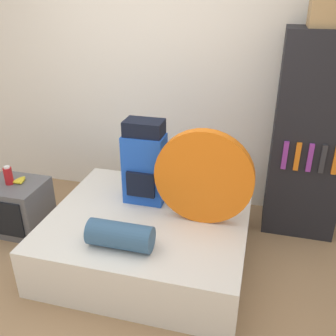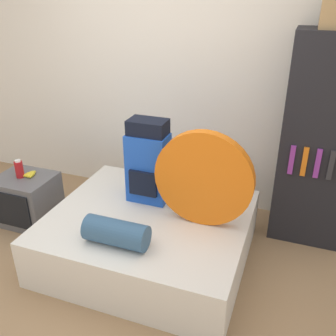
# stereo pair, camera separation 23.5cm
# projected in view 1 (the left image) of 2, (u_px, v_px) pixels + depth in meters

# --- Properties ---
(ground_plane) EXTENTS (16.00, 16.00, 0.00)m
(ground_plane) POSITION_uv_depth(u_px,v_px,m) (99.00, 302.00, 2.75)
(ground_plane) COLOR #997551
(wall_back) EXTENTS (8.00, 0.05, 2.60)m
(wall_back) POSITION_uv_depth(u_px,v_px,m) (161.00, 76.00, 3.66)
(wall_back) COLOR white
(wall_back) RESTS_ON ground_plane
(bed) EXTENTS (1.59, 1.41, 0.41)m
(bed) POSITION_uv_depth(u_px,v_px,m) (149.00, 236.00, 3.12)
(bed) COLOR silver
(bed) RESTS_ON ground_plane
(backpack) EXTENTS (0.34, 0.25, 0.72)m
(backpack) POSITION_uv_depth(u_px,v_px,m) (145.00, 163.00, 3.11)
(backpack) COLOR blue
(backpack) RESTS_ON bed
(tent_bag) EXTENTS (0.76, 0.08, 0.76)m
(tent_bag) POSITION_uv_depth(u_px,v_px,m) (204.00, 177.00, 2.81)
(tent_bag) COLOR orange
(tent_bag) RESTS_ON bed
(sleeping_roll) EXTENTS (0.47, 0.19, 0.19)m
(sleeping_roll) POSITION_uv_depth(u_px,v_px,m) (120.00, 235.00, 2.63)
(sleeping_roll) COLOR #33567A
(sleeping_roll) RESTS_ON bed
(television) EXTENTS (0.52, 0.46, 0.48)m
(television) POSITION_uv_depth(u_px,v_px,m) (17.00, 206.00, 3.49)
(television) COLOR #5B5B60
(television) RESTS_ON ground_plane
(canister) EXTENTS (0.07, 0.07, 0.17)m
(canister) POSITION_uv_depth(u_px,v_px,m) (8.00, 175.00, 3.36)
(canister) COLOR #B2191E
(canister) RESTS_ON television
(banana_bunch) EXTENTS (0.11, 0.14, 0.03)m
(banana_bunch) POSITION_uv_depth(u_px,v_px,m) (21.00, 180.00, 3.42)
(banana_bunch) COLOR yellow
(banana_bunch) RESTS_ON television
(bookshelf) EXTENTS (0.63, 0.43, 1.81)m
(bookshelf) POSITION_uv_depth(u_px,v_px,m) (310.00, 138.00, 3.24)
(bookshelf) COLOR black
(bookshelf) RESTS_ON ground_plane
(cardboard_box) EXTENTS (0.30, 0.31, 0.23)m
(cardboard_box) POSITION_uv_depth(u_px,v_px,m) (330.00, 11.00, 2.80)
(cardboard_box) COLOR #A88456
(cardboard_box) RESTS_ON bookshelf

